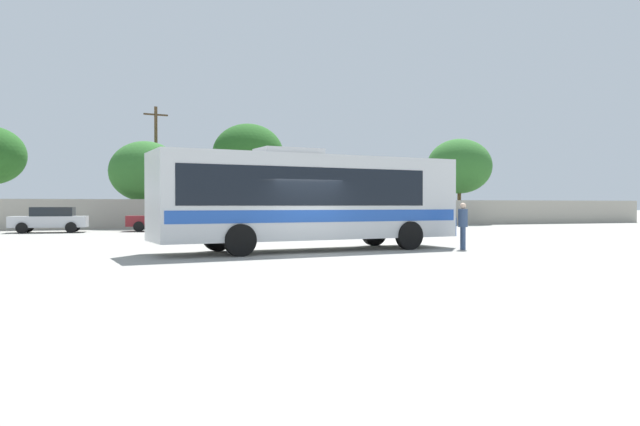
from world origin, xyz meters
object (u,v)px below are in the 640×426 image
object	(u,v)px
roadside_tree_midleft	(145,172)
parked_car_leftmost_silver	(50,219)
parked_car_second_maroon	(162,218)
coach_bus_silver_blue	(307,197)
attendant_by_bus_door	(463,223)
roadside_tree_midright	(248,154)
utility_pole_near	(156,164)
roadside_tree_right	(459,166)

from	to	relation	value
roadside_tree_midleft	parked_car_leftmost_silver	bearing A→B (deg)	-133.18
parked_car_second_maroon	roadside_tree_midleft	distance (m)	7.10
coach_bus_silver_blue	attendant_by_bus_door	size ratio (longest dim) A/B	6.65
coach_bus_silver_blue	roadside_tree_midright	world-z (taller)	roadside_tree_midright
roadside_tree_midleft	roadside_tree_midright	world-z (taller)	roadside_tree_midright
parked_car_second_maroon	roadside_tree_midleft	size ratio (longest dim) A/B	0.69
utility_pole_near	roadside_tree_right	size ratio (longest dim) A/B	1.22
attendant_by_bus_door	roadside_tree_right	bearing A→B (deg)	57.76
utility_pole_near	roadside_tree_midleft	xyz separation A→B (m)	(-0.85, -1.54, -0.64)
coach_bus_silver_blue	utility_pole_near	bearing A→B (deg)	97.52
parked_car_leftmost_silver	roadside_tree_midleft	bearing A→B (deg)	46.82
utility_pole_near	roadside_tree_right	xyz separation A→B (m)	(25.42, -1.48, 0.31)
coach_bus_silver_blue	parked_car_second_maroon	xyz separation A→B (m)	(-3.63, 18.26, -1.14)
attendant_by_bus_door	roadside_tree_right	size ratio (longest dim) A/B	0.23
coach_bus_silver_blue	roadside_tree_midright	bearing A→B (deg)	82.36
parked_car_leftmost_silver	parked_car_second_maroon	distance (m)	6.42
roadside_tree_midright	roadside_tree_midleft	bearing A→B (deg)	-177.83
coach_bus_silver_blue	roadside_tree_right	xyz separation A→B (m)	(21.97, 24.59, 3.08)
coach_bus_silver_blue	parked_car_leftmost_silver	bearing A→B (deg)	118.68
roadside_tree_midleft	roadside_tree_right	size ratio (longest dim) A/B	0.85
parked_car_leftmost_silver	roadside_tree_right	world-z (taller)	roadside_tree_right
parked_car_second_maroon	roadside_tree_right	world-z (taller)	roadside_tree_right
coach_bus_silver_blue	roadside_tree_midleft	size ratio (longest dim) A/B	1.83
roadside_tree_midleft	roadside_tree_midright	xyz separation A→B (m)	(7.62, 0.29, 1.50)
parked_car_leftmost_silver	utility_pole_near	distance (m)	10.87
parked_car_second_maroon	utility_pole_near	distance (m)	8.74
utility_pole_near	roadside_tree_right	bearing A→B (deg)	-3.33
roadside_tree_right	roadside_tree_midright	bearing A→B (deg)	179.31
roadside_tree_midleft	utility_pole_near	bearing A→B (deg)	61.18
attendant_by_bus_door	roadside_tree_midright	xyz separation A→B (m)	(-2.24, 26.23, 4.60)
parked_car_leftmost_silver	utility_pole_near	world-z (taller)	utility_pole_near
coach_bus_silver_blue	utility_pole_near	xyz separation A→B (m)	(-3.44, 26.07, 2.77)
parked_car_second_maroon	roadside_tree_midleft	xyz separation A→B (m)	(-0.66, 6.27, 3.27)
parked_car_second_maroon	roadside_tree_right	bearing A→B (deg)	13.89
coach_bus_silver_blue	parked_car_second_maroon	size ratio (longest dim) A/B	2.66
utility_pole_near	coach_bus_silver_blue	bearing A→B (deg)	-82.48
roadside_tree_midright	parked_car_leftmost_silver	bearing A→B (deg)	-154.33
parked_car_leftmost_silver	roadside_tree_right	xyz separation A→B (m)	(32.03, 6.21, 4.21)
parked_car_second_maroon	roadside_tree_right	distance (m)	26.71
coach_bus_silver_blue	roadside_tree_midright	size ratio (longest dim) A/B	1.45
utility_pole_near	roadside_tree_midright	xyz separation A→B (m)	(6.77, -1.25, 0.87)
utility_pole_near	roadside_tree_midleft	distance (m)	1.87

